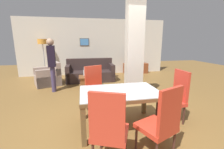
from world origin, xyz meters
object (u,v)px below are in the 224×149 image
Objects in this scene: standing_person at (52,61)px; dining_chair_near_left at (109,128)px; dining_chair_near_right at (162,121)px; floor_lamp at (43,45)px; bottle at (84,72)px; tv_screen at (136,58)px; armchair at (49,77)px; dining_chair_head_right at (175,95)px; sofa at (90,73)px; dining_table at (120,98)px; coffee_table at (90,82)px; tv_stand at (136,68)px; dining_chair_far_left at (96,87)px.

dining_chair_near_left is at bearing 14.41° from standing_person.
floor_lamp is (-2.70, 5.52, 0.92)m from dining_chair_near_right.
bottle is 3.29m from tv_screen.
dining_chair_near_left is 4.50m from armchair.
dining_chair_head_right is 0.55× the size of sofa.
tv_screen is (2.42, 5.60, 0.22)m from dining_chair_near_left.
bottle is 2.71m from floor_lamp.
floor_lamp is at bearing -167.17° from standing_person.
standing_person is at bearing 6.46° from tv_screen.
dining_table is 0.86× the size of standing_person.
coffee_table is (-0.07, 3.52, -0.33)m from dining_chair_near_left.
dining_chair_head_right is at bearing -57.64° from bottle.
tv_stand is at bearing 66.42° from dining_table.
tv_screen is at bearing 36.04° from bottle.
dining_chair_head_right is 1.00× the size of dining_chair_near_left.
dining_chair_far_left is at bearing 90.45° from dining_chair_near_right.
coffee_table is 1.42m from standing_person.
bottle is at bearing -133.67° from armchair.
bottle is (1.33, -0.55, 0.24)m from armchair.
dining_chair_near_right is at bearing -67.39° from dining_table.
dining_table is 2.69m from coffee_table.
sofa is (0.03, 2.80, -0.24)m from dining_chair_far_left.
floor_lamp is (-2.34, 4.64, 0.90)m from dining_table.
dining_chair_near_right is 1.87m from dining_chair_far_left.
dining_chair_head_right reaches higher than dining_table.
floor_lamp reaches higher than dining_chair_head_right.
tv_screen is 4.29m from standing_person.
dining_table is 5.27m from floor_lamp.
dining_chair_head_right reaches higher than coffee_table.
sofa is at bearing 22.42° from dining_chair_head_right.
dining_table is at bearing -113.58° from tv_stand.
dining_chair_near_left is (-0.37, -0.88, -0.02)m from dining_table.
dining_chair_near_left is 0.62× the size of standing_person.
sofa is (-1.51, 3.65, -0.24)m from dining_chair_head_right.
dining_chair_head_right is 1.77m from dining_chair_near_left.
dining_chair_far_left is 0.62× the size of standing_person.
tv_screen reaches higher than bottle.
floor_lamp is (-1.97, 3.79, 0.92)m from dining_chair_far_left.
bottle is 0.32× the size of tv_screen.
floor_lamp is (-4.39, -0.07, 1.22)m from tv_stand.
standing_person reaches higher than tv_screen.
dining_chair_head_right is 0.98× the size of armchair.
floor_lamp is at bearing -4.18° from armchair.
dining_table is 2.02× the size of coffee_table.
dining_chair_near_left is 5.94m from floor_lamp.
tv_screen is at bearing 0.95° from floor_lamp.
standing_person is (0.31, -0.81, 0.70)m from armchair.
dining_table is 3.02m from standing_person.
sofa is at bearing 125.83° from standing_person.
dining_chair_far_left is 4.57m from tv_stand.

